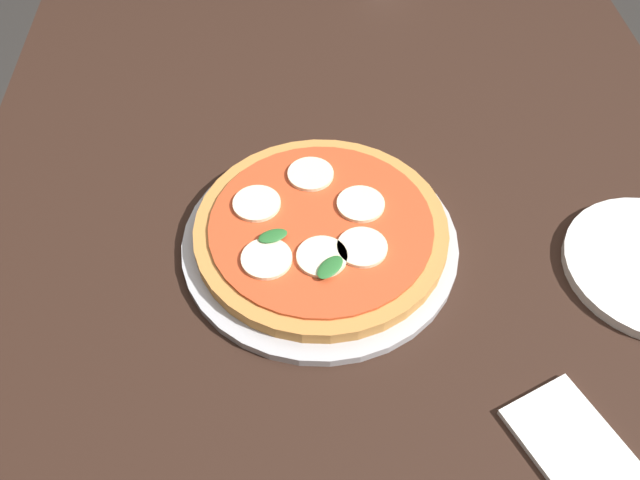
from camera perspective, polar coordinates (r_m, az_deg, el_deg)
ground_plane at (r=1.53m, az=1.70°, el=-16.49°), size 6.00×6.00×0.00m
dining_table at (r=0.94m, az=2.63°, el=-0.38°), size 1.51×1.04×0.76m
serving_tray at (r=0.82m, az=0.00°, el=-0.18°), size 0.35×0.35×0.01m
pizza at (r=0.81m, az=0.05°, el=0.97°), size 0.32×0.32×0.03m
napkin at (r=0.73m, az=21.24°, el=-16.39°), size 0.16×0.14×0.01m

